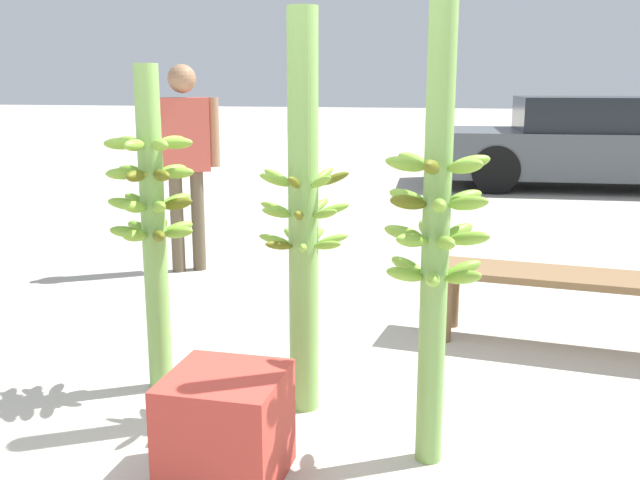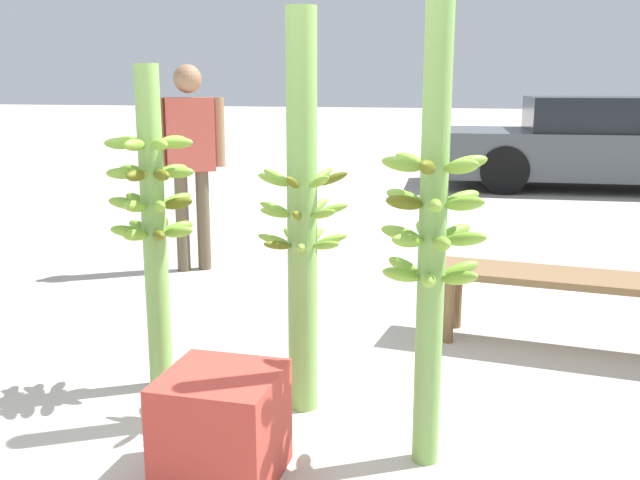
{
  "view_description": "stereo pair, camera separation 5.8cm",
  "coord_description": "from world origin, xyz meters",
  "px_view_note": "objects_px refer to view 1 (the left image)",
  "views": [
    {
      "loc": [
        0.82,
        -2.52,
        1.44
      ],
      "look_at": [
        0.05,
        0.69,
        0.71
      ],
      "focal_mm": 40.0,
      "sensor_mm": 36.0,
      "label": 1
    },
    {
      "loc": [
        0.87,
        -2.5,
        1.44
      ],
      "look_at": [
        0.05,
        0.69,
        0.71
      ],
      "focal_mm": 40.0,
      "sensor_mm": 36.0,
      "label": 2
    }
  ],
  "objects_px": {
    "vendor_person": "(185,148)",
    "produce_crate": "(226,428)",
    "banana_stalk_left": "(153,216)",
    "banana_stalk_right": "(436,234)",
    "market_bench": "(571,284)",
    "parked_car": "(596,143)",
    "banana_stalk_center": "(303,217)"
  },
  "relations": [
    {
      "from": "banana_stalk_left",
      "to": "parked_car",
      "type": "height_order",
      "value": "banana_stalk_left"
    },
    {
      "from": "banana_stalk_center",
      "to": "produce_crate",
      "type": "bearing_deg",
      "value": -100.8
    },
    {
      "from": "banana_stalk_center",
      "to": "vendor_person",
      "type": "relative_size",
      "value": 1.11
    },
    {
      "from": "parked_car",
      "to": "banana_stalk_right",
      "type": "bearing_deg",
      "value": 164.45
    },
    {
      "from": "banana_stalk_center",
      "to": "vendor_person",
      "type": "distance_m",
      "value": 2.6
    },
    {
      "from": "vendor_person",
      "to": "produce_crate",
      "type": "distance_m",
      "value": 3.19
    },
    {
      "from": "market_bench",
      "to": "parked_car",
      "type": "relative_size",
      "value": 0.36
    },
    {
      "from": "banana_stalk_right",
      "to": "banana_stalk_left",
      "type": "bearing_deg",
      "value": 163.86
    },
    {
      "from": "banana_stalk_center",
      "to": "banana_stalk_right",
      "type": "relative_size",
      "value": 1.0
    },
    {
      "from": "banana_stalk_right",
      "to": "parked_car",
      "type": "xyz_separation_m",
      "value": [
        1.61,
        7.99,
        -0.28
      ]
    },
    {
      "from": "banana_stalk_left",
      "to": "market_bench",
      "type": "xyz_separation_m",
      "value": [
        1.96,
        1.02,
        -0.48
      ]
    },
    {
      "from": "banana_stalk_left",
      "to": "market_bench",
      "type": "bearing_deg",
      "value": 27.51
    },
    {
      "from": "banana_stalk_left",
      "to": "vendor_person",
      "type": "xyz_separation_m",
      "value": [
        -0.76,
        2.08,
        0.12
      ]
    },
    {
      "from": "banana_stalk_right",
      "to": "produce_crate",
      "type": "bearing_deg",
      "value": -155.72
    },
    {
      "from": "banana_stalk_left",
      "to": "banana_stalk_right",
      "type": "distance_m",
      "value": 1.37
    },
    {
      "from": "parked_car",
      "to": "market_bench",
      "type": "bearing_deg",
      "value": 167.51
    },
    {
      "from": "banana_stalk_right",
      "to": "market_bench",
      "type": "height_order",
      "value": "banana_stalk_right"
    },
    {
      "from": "vendor_person",
      "to": "market_bench",
      "type": "xyz_separation_m",
      "value": [
        2.72,
        -1.06,
        -0.59
      ]
    },
    {
      "from": "banana_stalk_center",
      "to": "vendor_person",
      "type": "bearing_deg",
      "value": 124.94
    },
    {
      "from": "vendor_person",
      "to": "produce_crate",
      "type": "relative_size",
      "value": 3.81
    },
    {
      "from": "banana_stalk_left",
      "to": "banana_stalk_center",
      "type": "xyz_separation_m",
      "value": [
        0.73,
        -0.05,
        0.04
      ]
    },
    {
      "from": "banana_stalk_center",
      "to": "market_bench",
      "type": "distance_m",
      "value": 1.71
    },
    {
      "from": "banana_stalk_right",
      "to": "produce_crate",
      "type": "distance_m",
      "value": 1.04
    },
    {
      "from": "banana_stalk_left",
      "to": "vendor_person",
      "type": "relative_size",
      "value": 0.97
    },
    {
      "from": "vendor_person",
      "to": "parked_car",
      "type": "bearing_deg",
      "value": 23.39
    },
    {
      "from": "banana_stalk_left",
      "to": "banana_stalk_center",
      "type": "distance_m",
      "value": 0.73
    },
    {
      "from": "banana_stalk_center",
      "to": "produce_crate",
      "type": "xyz_separation_m",
      "value": [
        -0.12,
        -0.65,
        -0.67
      ]
    },
    {
      "from": "parked_car",
      "to": "banana_stalk_left",
      "type": "bearing_deg",
      "value": 154.82
    },
    {
      "from": "banana_stalk_right",
      "to": "produce_crate",
      "type": "relative_size",
      "value": 4.2
    },
    {
      "from": "market_bench",
      "to": "produce_crate",
      "type": "relative_size",
      "value": 3.91
    },
    {
      "from": "vendor_person",
      "to": "parked_car",
      "type": "distance_m",
      "value": 6.66
    },
    {
      "from": "banana_stalk_right",
      "to": "produce_crate",
      "type": "height_order",
      "value": "banana_stalk_right"
    }
  ]
}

